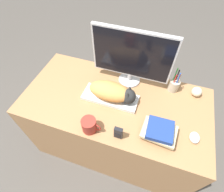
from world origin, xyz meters
The scene contains 11 objects.
ground_plane centered at (0.00, 0.00, 0.00)m, with size 12.00×12.00×0.00m, color #4C4742.
desk centered at (0.00, 0.36, 0.38)m, with size 1.45×0.72×0.76m.
keyboard centered at (-0.04, 0.36, 0.77)m, with size 0.43×0.16×0.02m.
cat centered at (-0.02, 0.36, 0.85)m, with size 0.36×0.17×0.13m.
monitor centered at (0.05, 0.60, 1.02)m, with size 0.60×0.18×0.47m.
computer_mouse centered at (0.59, 0.22, 0.78)m, with size 0.06×0.08×0.04m.
coffee_mug centered at (-0.08, 0.07, 0.81)m, with size 0.14×0.10×0.11m.
pen_cup centered at (0.40, 0.61, 0.81)m, with size 0.08×0.08×0.22m.
baseball centered at (0.58, 0.61, 0.80)m, with size 0.08×0.08×0.08m.
phone centered at (0.11, 0.08, 0.81)m, with size 0.05×0.03×0.10m.
book_stack centered at (0.36, 0.18, 0.81)m, with size 0.23×0.18×0.09m.
Camera 1 is at (0.24, -0.42, 1.83)m, focal length 28.00 mm.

